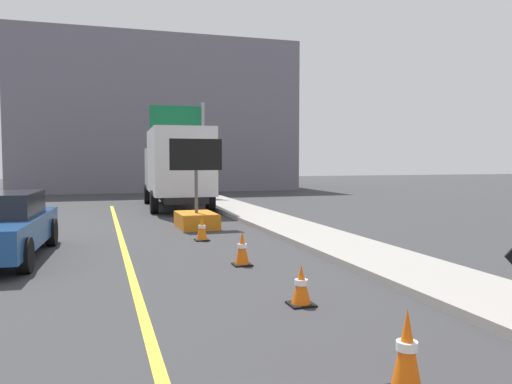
% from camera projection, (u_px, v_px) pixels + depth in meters
% --- Properties ---
extents(lane_center_stripe, '(0.14, 36.00, 0.01)m').
position_uv_depth(lane_center_stripe, '(153.00, 350.00, 5.53)').
color(lane_center_stripe, yellow).
rests_on(lane_center_stripe, ground).
extents(arrow_board_trailer, '(1.60, 1.82, 2.70)m').
position_uv_depth(arrow_board_trailer, '(196.00, 212.00, 15.52)').
color(arrow_board_trailer, orange).
rests_on(arrow_board_trailer, ground).
extents(box_truck, '(2.67, 7.41, 3.30)m').
position_uv_depth(box_truck, '(177.00, 166.00, 21.63)').
color(box_truck, black).
rests_on(box_truck, ground).
extents(highway_guide_sign, '(2.79, 0.26, 5.00)m').
position_uv_depth(highway_guide_sign, '(188.00, 133.00, 26.02)').
color(highway_guide_sign, gray).
rests_on(highway_guide_sign, ground).
extents(far_building_block, '(18.26, 8.86, 9.98)m').
position_uv_depth(far_building_block, '(155.00, 118.00, 35.84)').
color(far_building_block, slate).
rests_on(far_building_block, ground).
extents(traffic_cone_near_sign, '(0.36, 0.36, 0.77)m').
position_uv_depth(traffic_cone_near_sign, '(407.00, 352.00, 4.48)').
color(traffic_cone_near_sign, black).
rests_on(traffic_cone_near_sign, ground).
extents(traffic_cone_mid_lane, '(0.36, 0.36, 0.58)m').
position_uv_depth(traffic_cone_mid_lane, '(301.00, 286.00, 7.23)').
color(traffic_cone_mid_lane, black).
rests_on(traffic_cone_mid_lane, ground).
extents(traffic_cone_far_lane, '(0.36, 0.36, 0.68)m').
position_uv_depth(traffic_cone_far_lane, '(242.00, 249.00, 9.97)').
color(traffic_cone_far_lane, black).
rests_on(traffic_cone_far_lane, ground).
extents(traffic_cone_curbside, '(0.36, 0.36, 0.62)m').
position_uv_depth(traffic_cone_curbside, '(202.00, 229.00, 13.03)').
color(traffic_cone_curbside, black).
rests_on(traffic_cone_curbside, ground).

